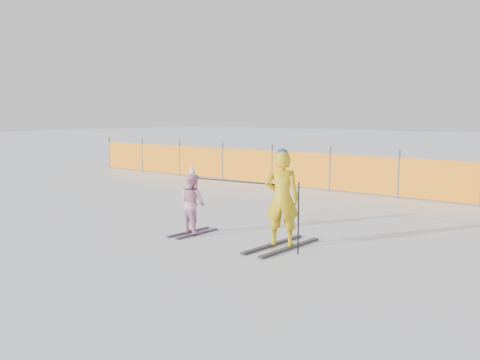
{
  "coord_description": "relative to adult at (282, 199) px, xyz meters",
  "views": [
    {
      "loc": [
        5.91,
        -6.63,
        2.14
      ],
      "look_at": [
        0.0,
        0.5,
        1.0
      ],
      "focal_mm": 40.0,
      "sensor_mm": 36.0,
      "label": 1
    }
  ],
  "objects": [
    {
      "name": "ground",
      "position": [
        -1.03,
        -0.31,
        -0.79
      ],
      "size": [
        120.0,
        120.0,
        0.0
      ],
      "primitive_type": "plane",
      "color": "white",
      "rests_on": "ground"
    },
    {
      "name": "adult",
      "position": [
        0.0,
        0.0,
        0.0
      ],
      "size": [
        0.66,
        1.58,
        1.61
      ],
      "color": "black",
      "rests_on": "ground"
    },
    {
      "name": "child",
      "position": [
        -1.8,
        -0.21,
        -0.22
      ],
      "size": [
        0.58,
        1.03,
        1.25
      ],
      "color": "black",
      "rests_on": "ground"
    },
    {
      "name": "ski_poles",
      "position": [
        -0.34,
        -0.14,
        0.03
      ],
      "size": [
        2.14,
        0.21,
        1.12
      ],
      "color": "black",
      "rests_on": "ground"
    },
    {
      "name": "safety_fence",
      "position": [
        -5.09,
        6.07,
        -0.24
      ],
      "size": [
        15.25,
        0.06,
        1.25
      ],
      "color": "#595960",
      "rests_on": "ground"
    }
  ]
}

